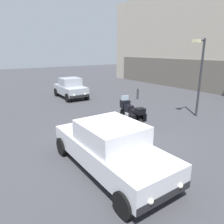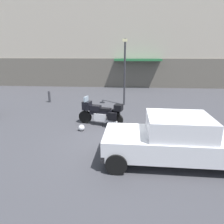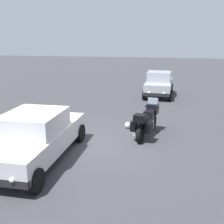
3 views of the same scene
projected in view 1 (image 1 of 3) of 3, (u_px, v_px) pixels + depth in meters
ground_plane at (115, 141)px, 8.76m from camera, size 80.00×80.00×0.00m
motorcycle at (131, 113)px, 10.51m from camera, size 2.23×1.02×1.36m
helmet at (109, 121)px, 10.80m from camera, size 0.28×0.28×0.28m
car_sedan_far at (110, 147)px, 6.46m from camera, size 4.61×1.98×1.56m
car_compact_side at (71, 88)px, 16.52m from camera, size 3.54×1.87×1.56m
streetlamp_curbside at (200, 70)px, 11.31m from camera, size 0.28×0.94×4.22m
bollard_curbside at (138, 93)px, 16.27m from camera, size 0.16×0.16×0.84m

